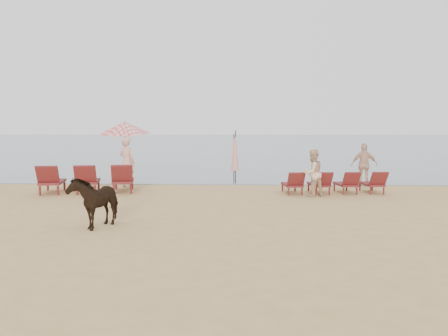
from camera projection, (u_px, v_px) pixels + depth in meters
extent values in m
plane|color=tan|center=(214.00, 241.00, 10.19)|extent=(120.00, 120.00, 0.00)
cube|color=#51606B|center=(240.00, 141.00, 89.87)|extent=(160.00, 140.00, 0.06)
cube|color=maroon|center=(53.00, 182.00, 17.73)|extent=(1.02, 1.68, 0.09)
cube|color=maroon|center=(48.00, 175.00, 16.88)|extent=(0.82, 0.65, 0.69)
cube|color=maroon|center=(88.00, 181.00, 17.92)|extent=(1.02, 1.68, 0.09)
cube|color=maroon|center=(85.00, 175.00, 17.07)|extent=(0.82, 0.65, 0.69)
cube|color=maroon|center=(123.00, 181.00, 18.11)|extent=(1.02, 1.68, 0.09)
cube|color=maroon|center=(122.00, 174.00, 17.26)|extent=(0.82, 0.65, 0.69)
cube|color=maroon|center=(292.00, 185.00, 17.61)|extent=(0.70, 1.28, 0.07)
cube|color=maroon|center=(296.00, 180.00, 16.94)|extent=(0.61, 0.46, 0.54)
cube|color=maroon|center=(319.00, 184.00, 17.68)|extent=(0.70, 1.28, 0.07)
cube|color=maroon|center=(324.00, 180.00, 17.01)|extent=(0.61, 0.46, 0.54)
cube|color=maroon|center=(345.00, 184.00, 17.75)|extent=(0.70, 1.28, 0.07)
cube|color=maroon|center=(351.00, 179.00, 17.08)|extent=(0.61, 0.46, 0.54)
cube|color=maroon|center=(371.00, 184.00, 17.82)|extent=(0.70, 1.28, 0.07)
cube|color=maroon|center=(379.00, 179.00, 17.15)|extent=(0.61, 0.46, 0.54)
cylinder|color=black|center=(125.00, 154.00, 21.46)|extent=(0.06, 0.06, 2.38)
cone|color=red|center=(125.00, 128.00, 21.36)|extent=(2.10, 2.14, 0.72)
sphere|color=black|center=(125.00, 122.00, 21.35)|extent=(0.09, 0.09, 0.09)
cylinder|color=black|center=(234.00, 159.00, 20.84)|extent=(0.04, 0.04, 2.06)
cone|color=red|center=(234.00, 153.00, 20.82)|extent=(0.25, 0.25, 1.54)
cylinder|color=black|center=(235.00, 157.00, 20.66)|extent=(0.05, 0.05, 2.20)
cone|color=red|center=(236.00, 151.00, 20.64)|extent=(0.27, 0.27, 1.65)
imported|color=black|center=(95.00, 201.00, 11.65)|extent=(1.02, 1.56, 1.22)
imported|color=tan|center=(127.00, 162.00, 19.27)|extent=(0.86, 0.77, 1.97)
imported|color=#D6A986|center=(313.00, 173.00, 16.74)|extent=(0.98, 0.93, 1.59)
imported|color=tan|center=(364.00, 165.00, 19.69)|extent=(1.05, 0.56, 1.71)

